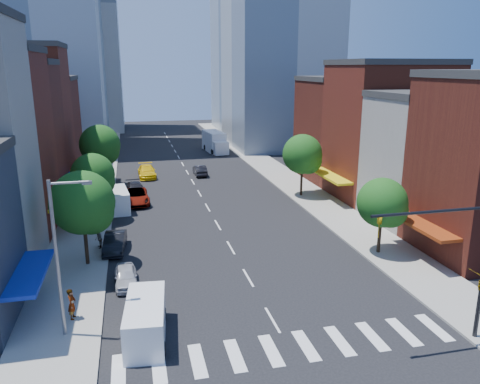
# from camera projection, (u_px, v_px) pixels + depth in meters

# --- Properties ---
(ground) EXTENTS (220.00, 220.00, 0.00)m
(ground) POSITION_uv_depth(u_px,v_px,m) (272.00, 320.00, 28.27)
(ground) COLOR black
(ground) RESTS_ON ground
(sidewalk_left) EXTENTS (5.00, 120.00, 0.15)m
(sidewalk_left) POSITION_uv_depth(u_px,v_px,m) (97.00, 180.00, 63.09)
(sidewalk_left) COLOR gray
(sidewalk_left) RESTS_ON ground
(sidewalk_right) EXTENTS (5.00, 120.00, 0.15)m
(sidewalk_right) POSITION_uv_depth(u_px,v_px,m) (274.00, 170.00, 68.62)
(sidewalk_right) COLOR gray
(sidewalk_right) RESTS_ON ground
(crosswalk) EXTENTS (19.00, 3.00, 0.01)m
(crosswalk) POSITION_uv_depth(u_px,v_px,m) (289.00, 348.00, 25.45)
(crosswalk) COLOR silver
(crosswalk) RESTS_ON ground
(bldg_left_3) EXTENTS (12.00, 8.00, 15.00)m
(bldg_left_3) POSITION_uv_depth(u_px,v_px,m) (1.00, 139.00, 48.94)
(bldg_left_3) COLOR #511B14
(bldg_left_3) RESTS_ON ground
(bldg_left_4) EXTENTS (12.00, 9.00, 17.00)m
(bldg_left_4) POSITION_uv_depth(u_px,v_px,m) (17.00, 120.00, 56.67)
(bldg_left_4) COLOR maroon
(bldg_left_4) RESTS_ON ground
(bldg_left_5) EXTENTS (12.00, 10.00, 13.00)m
(bldg_left_5) POSITION_uv_depth(u_px,v_px,m) (34.00, 127.00, 66.12)
(bldg_left_5) COLOR #511B14
(bldg_left_5) RESTS_ON ground
(bldg_right_1) EXTENTS (12.00, 8.00, 12.00)m
(bldg_right_1) POSITION_uv_depth(u_px,v_px,m) (435.00, 160.00, 45.46)
(bldg_right_1) COLOR beige
(bldg_right_1) RESTS_ON ground
(bldg_right_2) EXTENTS (12.00, 10.00, 15.00)m
(bldg_right_2) POSITION_uv_depth(u_px,v_px,m) (387.00, 133.00, 53.53)
(bldg_right_2) COLOR maroon
(bldg_right_2) RESTS_ON ground
(bldg_right_3) EXTENTS (12.00, 10.00, 13.00)m
(bldg_right_3) POSITION_uv_depth(u_px,v_px,m) (348.00, 130.00, 63.19)
(bldg_right_3) COLOR #511B14
(bldg_right_3) RESTS_ON ground
(tower_far_w) EXTENTS (18.00, 18.00, 56.00)m
(tower_far_w) POSITION_uv_depth(u_px,v_px,m) (76.00, 7.00, 106.33)
(tower_far_w) COLOR #9EA5AD
(tower_far_w) RESTS_ON ground
(traffic_signal) EXTENTS (7.24, 2.24, 8.00)m
(traffic_signal) POSITION_uv_depth(u_px,v_px,m) (475.00, 271.00, 25.16)
(traffic_signal) COLOR black
(traffic_signal) RESTS_ON sidewalk_right
(streetlight) EXTENTS (2.25, 0.25, 9.00)m
(streetlight) POSITION_uv_depth(u_px,v_px,m) (60.00, 249.00, 25.23)
(streetlight) COLOR slate
(streetlight) RESTS_ON sidewalk_left
(tree_left_near) EXTENTS (4.80, 4.80, 7.30)m
(tree_left_near) POSITION_uv_depth(u_px,v_px,m) (85.00, 205.00, 34.77)
(tree_left_near) COLOR black
(tree_left_near) RESTS_ON sidewalk_left
(tree_left_mid) EXTENTS (4.20, 4.20, 6.65)m
(tree_left_mid) POSITION_uv_depth(u_px,v_px,m) (94.00, 177.00, 45.20)
(tree_left_mid) COLOR black
(tree_left_mid) RESTS_ON sidewalk_left
(tree_left_far) EXTENTS (5.00, 5.00, 7.75)m
(tree_left_far) POSITION_uv_depth(u_px,v_px,m) (101.00, 146.00, 58.18)
(tree_left_far) COLOR black
(tree_left_far) RESTS_ON sidewalk_left
(tree_right_near) EXTENTS (4.00, 4.00, 6.20)m
(tree_right_near) POSITION_uv_depth(u_px,v_px,m) (384.00, 205.00, 37.21)
(tree_right_near) COLOR black
(tree_right_near) RESTS_ON sidewalk_right
(tree_right_far) EXTENTS (4.60, 4.60, 7.20)m
(tree_right_far) POSITION_uv_depth(u_px,v_px,m) (304.00, 156.00, 53.96)
(tree_right_far) COLOR black
(tree_right_far) RESTS_ON sidewalk_right
(parked_car_front) EXTENTS (1.71, 3.90, 1.31)m
(parked_car_front) POSITION_uv_depth(u_px,v_px,m) (126.00, 276.00, 32.63)
(parked_car_front) COLOR #BABABF
(parked_car_front) RESTS_ON ground
(parked_car_second) EXTENTS (1.98, 4.71, 1.51)m
(parked_car_second) POSITION_uv_depth(u_px,v_px,m) (115.00, 242.00, 38.68)
(parked_car_second) COLOR black
(parked_car_second) RESTS_ON ground
(parked_car_third) EXTENTS (2.93, 5.92, 1.61)m
(parked_car_third) POSITION_uv_depth(u_px,v_px,m) (136.00, 197.00, 52.08)
(parked_car_third) COLOR #999999
(parked_car_third) RESTS_ON ground
(parked_car_rear) EXTENTS (2.60, 5.26, 1.47)m
(parked_car_rear) POSITION_uv_depth(u_px,v_px,m) (136.00, 189.00, 55.51)
(parked_car_rear) COLOR black
(parked_car_rear) RESTS_ON ground
(cargo_van_near) EXTENTS (2.57, 5.43, 2.24)m
(cargo_van_near) POSITION_uv_depth(u_px,v_px,m) (145.00, 322.00, 25.98)
(cargo_van_near) COLOR white
(cargo_van_near) RESTS_ON ground
(cargo_van_far) EXTENTS (2.70, 5.51, 2.26)m
(cargo_van_far) POSITION_uv_depth(u_px,v_px,m) (118.00, 200.00, 49.56)
(cargo_van_far) COLOR white
(cargo_van_far) RESTS_ON ground
(taxi) EXTENTS (2.45, 5.71, 1.64)m
(taxi) POSITION_uv_depth(u_px,v_px,m) (147.00, 171.00, 64.53)
(taxi) COLOR yellow
(taxi) RESTS_ON ground
(traffic_car_oncoming) EXTENTS (1.56, 4.41, 1.45)m
(traffic_car_oncoming) POSITION_uv_depth(u_px,v_px,m) (200.00, 170.00, 65.68)
(traffic_car_oncoming) COLOR black
(traffic_car_oncoming) RESTS_ON ground
(traffic_car_far) EXTENTS (1.95, 3.93, 1.29)m
(traffic_car_far) POSITION_uv_depth(u_px,v_px,m) (216.00, 149.00, 82.85)
(traffic_car_far) COLOR #999999
(traffic_car_far) RESTS_ON ground
(box_truck) EXTENTS (3.43, 9.06, 3.56)m
(box_truck) POSITION_uv_depth(u_px,v_px,m) (215.00, 142.00, 83.70)
(box_truck) COLOR white
(box_truck) RESTS_ON ground
(pedestrian_near) EXTENTS (0.57, 0.76, 1.92)m
(pedestrian_near) POSITION_uv_depth(u_px,v_px,m) (72.00, 304.00, 27.93)
(pedestrian_near) COLOR #999999
(pedestrian_near) RESTS_ON sidewalk_left
(pedestrian_far) EXTENTS (0.69, 0.84, 1.57)m
(pedestrian_far) POSITION_uv_depth(u_px,v_px,m) (99.00, 239.00, 38.90)
(pedestrian_far) COLOR #999999
(pedestrian_far) RESTS_ON sidewalk_left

